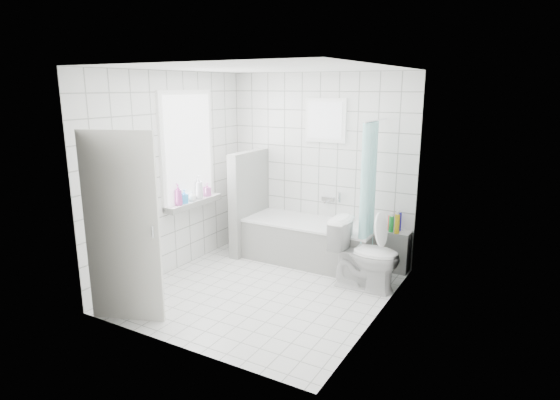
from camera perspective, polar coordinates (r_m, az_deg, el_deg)
The scene contains 19 objects.
ground at distance 5.80m, azimuth -1.87°, elevation -10.84°, with size 3.00×3.00×0.00m, color white.
ceiling at distance 5.28m, azimuth -2.10°, elevation 15.78°, with size 3.00×3.00×0.00m, color white.
wall_back at distance 6.69m, azimuth 4.76°, elevation 4.13°, with size 2.80×0.02×2.60m, color white.
wall_front at distance 4.22m, azimuth -12.67°, elevation -1.86°, with size 2.80×0.02×2.60m, color white.
wall_left at distance 6.22m, azimuth -13.05°, elevation 3.10°, with size 0.02×3.00×2.60m, color white.
wall_right at distance 4.83m, azimuth 12.35°, elevation 0.10°, with size 0.02×3.00×2.60m, color white.
window_left at distance 6.37m, azimuth -11.07°, elevation 6.17°, with size 0.01×0.90×1.40m, color white.
window_back at distance 6.53m, azimuth 5.51°, elevation 9.63°, with size 0.50×0.01×0.50m, color white.
window_sill at distance 6.48m, azimuth -10.47°, elevation -0.35°, with size 0.18×1.02×0.08m, color white.
door at distance 5.02m, azimuth -18.72°, elevation -3.34°, with size 0.04×0.80×2.00m, color silver.
bathtub at distance 6.58m, azimuth 3.78°, elevation -5.10°, with size 1.86×0.77×0.58m.
partition_wall at distance 6.88m, azimuth -3.80°, elevation -0.27°, with size 0.15×0.85×1.50m, color white.
tiled_ledge at distance 6.45m, azimuth 13.74°, elevation -6.03°, with size 0.40×0.24×0.55m, color white.
toilet at distance 5.78m, azimuth 10.35°, elevation -6.57°, with size 0.48×0.84×0.86m, color white.
curtain_rod at distance 5.90m, azimuth 11.66°, elevation 9.46°, with size 0.02×0.02×0.80m, color silver.
shower_curtain at distance 5.91m, azimuth 10.84°, elevation 0.66°, with size 0.14×0.48×1.78m, color #42C2B7, non-canonical shape.
tub_faucet at distance 6.68m, azimuth 5.88°, elevation 0.14°, with size 0.18×0.06×0.06m, color silver.
sill_bottles at distance 6.41m, azimuth -10.66°, elevation 1.04°, with size 0.16×0.73×0.32m.
ledge_bottles at distance 6.30m, azimuth 13.80°, elevation -2.75°, with size 0.18×0.19×0.25m.
Camera 1 is at (2.76, -4.49, 2.41)m, focal length 30.00 mm.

